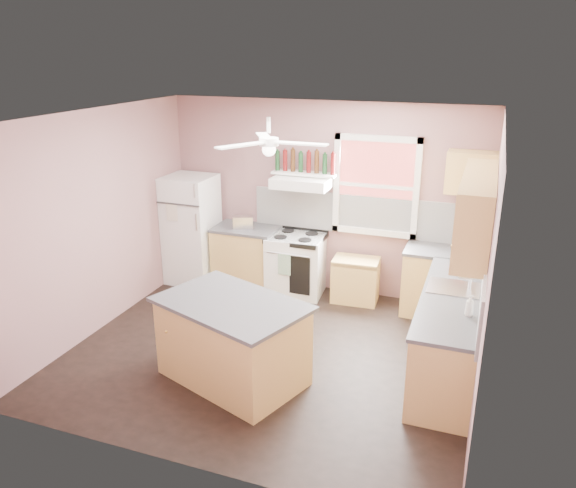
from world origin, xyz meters
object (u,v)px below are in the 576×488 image
(cart, at_px, (355,280))
(island, at_px, (233,343))
(stove, at_px, (296,264))
(refrigerator, at_px, (192,229))
(toaster, at_px, (243,222))

(cart, xyz_separation_m, island, (-0.75, -2.36, 0.12))
(stove, height_order, cart, stove)
(refrigerator, relative_size, cart, 2.59)
(island, bearing_deg, cart, 92.28)
(toaster, xyz_separation_m, island, (0.91, -2.30, -0.56))
(toaster, distance_m, island, 2.54)
(refrigerator, distance_m, island, 2.86)
(refrigerator, height_order, stove, refrigerator)
(toaster, bearing_deg, cart, -20.45)
(refrigerator, distance_m, cart, 2.53)
(toaster, height_order, stove, toaster)
(refrigerator, xyz_separation_m, cart, (2.48, 0.11, -0.49))
(refrigerator, xyz_separation_m, toaster, (0.82, 0.05, 0.18))
(stove, bearing_deg, cart, -3.99)
(toaster, bearing_deg, island, -90.90)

